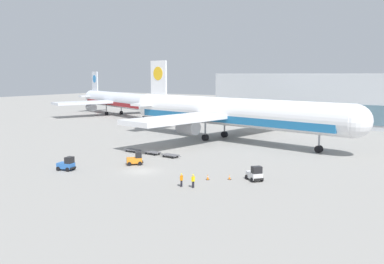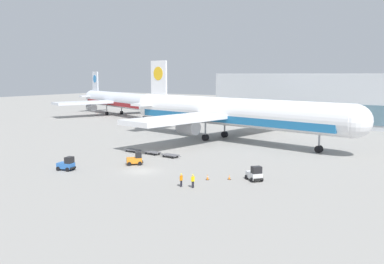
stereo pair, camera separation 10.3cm
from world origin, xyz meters
name	(u,v)px [view 1 (the left image)]	position (x,y,z in m)	size (l,w,h in m)	color
ground_plane	(142,171)	(0.00, 0.00, 0.00)	(400.00, 400.00, 0.00)	gray
terminal_building	(383,101)	(19.83, 73.57, 6.99)	(90.00, 18.20, 14.00)	#B2B7BC
airplane_main	(228,113)	(-3.39, 31.91, 5.84)	(57.68, 48.66, 17.00)	white
airplane_distant	(117,100)	(-60.52, 60.19, 5.06)	(47.92, 41.28, 14.72)	silver
baggage_tug_foreground	(255,174)	(15.84, 3.80, 0.88)	(2.79, 2.66, 2.00)	silver
baggage_tug_mid	(135,159)	(-3.74, 2.92, 0.88)	(2.73, 2.73, 2.00)	orange
baggage_tug_far	(67,164)	(-9.52, -5.46, 0.88)	(2.69, 2.08, 2.00)	#2D66B7
baggage_dolly_lead	(133,150)	(-11.17, 10.91, 0.39)	(3.75, 1.73, 0.48)	#56565B
baggage_dolly_second	(153,152)	(-6.78, 10.99, 0.39)	(3.75, 1.73, 0.48)	#56565B
baggage_dolly_third	(170,155)	(-2.65, 10.56, 0.39)	(3.75, 1.73, 0.48)	#56565B
ground_crew_near	(193,180)	(11.02, -3.58, 1.00)	(0.29, 0.56, 1.70)	black
ground_crew_far	(181,179)	(9.54, -3.94, 0.99)	(0.23, 0.57, 1.69)	black
traffic_cone_near	(208,177)	(10.44, 0.86, 0.36)	(0.40, 0.40, 0.73)	black
traffic_cone_far	(230,177)	(12.76, 2.59, 0.31)	(0.40, 0.40, 0.63)	black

